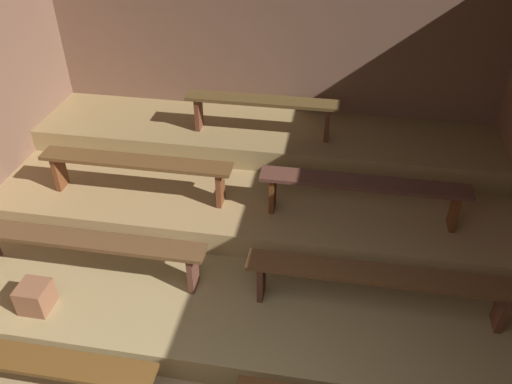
{
  "coord_description": "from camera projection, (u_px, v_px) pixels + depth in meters",
  "views": [
    {
      "loc": [
        0.8,
        -1.31,
        3.62
      ],
      "look_at": [
        0.07,
        2.9,
        0.58
      ],
      "focal_mm": 35.86,
      "sensor_mm": 36.0,
      "label": 1
    }
  ],
  "objects": [
    {
      "name": "platform_upper",
      "position": [
        265.0,
        138.0,
        6.06
      ],
      "size": [
        5.34,
        1.08,
        0.25
      ],
      "primitive_type": "cube",
      "color": "#937A4C",
      "rests_on": "platform_middle"
    },
    {
      "name": "wall_back",
      "position": [
        273.0,
        62.0,
        6.1
      ],
      "size": [
        6.14,
        0.06,
        2.7
      ],
      "primitive_type": "cube",
      "color": "brown",
      "rests_on": "ground"
    },
    {
      "name": "bench_lower_right",
      "position": [
        380.0,
        280.0,
        4.19
      ],
      "size": [
        2.21,
        0.24,
        0.43
      ],
      "color": "brown",
      "rests_on": "platform_lower"
    },
    {
      "name": "bench_middle_right",
      "position": [
        363.0,
        189.0,
        4.82
      ],
      "size": [
        1.96,
        0.24,
        0.43
      ],
      "color": "#543025",
      "rests_on": "platform_middle"
    },
    {
      "name": "ground",
      "position": [
        238.0,
        280.0,
        5.08
      ],
      "size": [
        6.14,
        5.28,
        0.08
      ],
      "primitive_type": "cube",
      "color": "#967C56"
    },
    {
      "name": "platform_middle",
      "position": [
        257.0,
        182.0,
        5.74
      ],
      "size": [
        5.34,
        2.23,
        0.25
      ],
      "primitive_type": "cube",
      "color": "#9F8052",
      "rests_on": "platform_lower"
    },
    {
      "name": "bench_lower_left",
      "position": [
        84.0,
        245.0,
        4.54
      ],
      "size": [
        2.21,
        0.24,
        0.43
      ],
      "color": "brown",
      "rests_on": "platform_lower"
    },
    {
      "name": "bench_middle_left",
      "position": [
        136.0,
        167.0,
        5.13
      ],
      "size": [
        1.96,
        0.24,
        0.43
      ],
      "color": "brown",
      "rests_on": "platform_middle"
    },
    {
      "name": "bench_upper_center",
      "position": [
        262.0,
        106.0,
        5.69
      ],
      "size": [
        1.72,
        0.24,
        0.43
      ],
      "color": "brown",
      "rests_on": "platform_upper"
    },
    {
      "name": "wooden_crate_lower",
      "position": [
        35.0,
        297.0,
        4.34
      ],
      "size": [
        0.25,
        0.25,
        0.25
      ],
      "primitive_type": "cube",
      "color": "brown",
      "rests_on": "platform_lower"
    },
    {
      "name": "bench_floor_left",
      "position": [
        20.0,
        363.0,
        3.84
      ],
      "size": [
        2.12,
        0.24,
        0.43
      ],
      "color": "brown",
      "rests_on": "ground"
    },
    {
      "name": "platform_lower",
      "position": [
        247.0,
        234.0,
        5.4
      ],
      "size": [
        5.34,
        3.46,
        0.25
      ],
      "primitive_type": "cube",
      "color": "#9A8356",
      "rests_on": "ground"
    }
  ]
}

